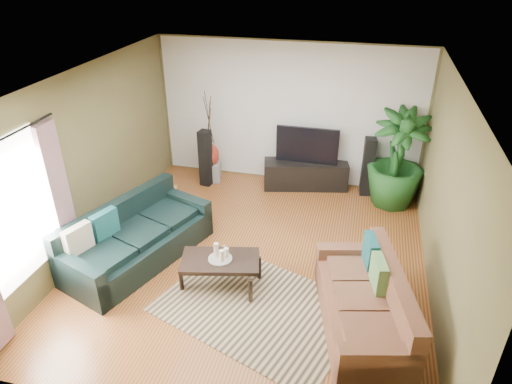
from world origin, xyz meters
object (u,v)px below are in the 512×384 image
(potted_plant, at_px, (397,159))
(side_table, at_px, (163,204))
(tv_stand, at_px, (305,174))
(pedestal, at_px, (211,171))
(television, at_px, (307,145))
(speaker_left, at_px, (206,158))
(speaker_right, at_px, (368,167))
(coffee_table, at_px, (221,272))
(sofa_right, at_px, (362,301))
(vase, at_px, (211,155))
(sofa_left, at_px, (138,235))

(potted_plant, relative_size, side_table, 3.50)
(tv_stand, bearing_deg, pedestal, 171.68)
(television, height_order, speaker_left, television)
(speaker_left, xyz_separation_m, speaker_right, (3.03, 0.35, 0.01))
(coffee_table, bearing_deg, television, 64.68)
(sofa_right, distance_m, vase, 4.56)
(television, xyz_separation_m, side_table, (-2.20, -1.70, -0.62))
(speaker_left, bearing_deg, vase, 90.59)
(coffee_table, distance_m, speaker_left, 3.06)
(television, height_order, vase, television)
(television, relative_size, side_table, 2.32)
(potted_plant, relative_size, vase, 3.77)
(speaker_right, bearing_deg, speaker_left, 179.52)
(television, relative_size, potted_plant, 0.66)
(coffee_table, height_order, tv_stand, tv_stand)
(coffee_table, xyz_separation_m, pedestal, (-1.16, 3.01, -0.03))
(tv_stand, relative_size, vase, 3.41)
(coffee_table, distance_m, tv_stand, 3.22)
(coffee_table, bearing_deg, potted_plant, 38.69)
(coffee_table, height_order, potted_plant, potted_plant)
(television, xyz_separation_m, pedestal, (-1.86, -0.14, -0.69))
(speaker_right, distance_m, potted_plant, 0.62)
(speaker_left, distance_m, potted_plant, 3.52)
(sofa_left, relative_size, coffee_table, 2.16)
(potted_plant, bearing_deg, side_table, -159.16)
(sofa_right, bearing_deg, television, -174.94)
(tv_stand, relative_size, pedestal, 4.37)
(pedestal, distance_m, vase, 0.35)
(sofa_right, height_order, pedestal, sofa_right)
(sofa_left, height_order, television, television)
(sofa_right, xyz_separation_m, side_table, (-3.40, 1.82, -0.17))
(sofa_right, bearing_deg, speaker_right, 167.23)
(television, relative_size, pedestal, 3.20)
(sofa_right, height_order, television, television)
(sofa_left, relative_size, side_table, 4.54)
(television, bearing_deg, potted_plant, -8.67)
(tv_stand, height_order, speaker_right, speaker_right)
(television, distance_m, speaker_right, 1.18)
(tv_stand, xyz_separation_m, speaker_right, (1.14, 0.00, 0.30))
(sofa_left, height_order, side_table, sofa_left)
(television, height_order, side_table, television)
(speaker_right, bearing_deg, tv_stand, 172.99)
(speaker_left, relative_size, speaker_right, 0.99)
(speaker_left, bearing_deg, speaker_right, 14.39)
(sofa_left, relative_size, potted_plant, 1.30)
(sofa_left, distance_m, potted_plant, 4.54)
(television, xyz_separation_m, speaker_left, (-1.89, -0.35, -0.32))
(speaker_left, bearing_deg, television, 18.25)
(television, distance_m, vase, 1.90)
(speaker_right, distance_m, pedestal, 3.03)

